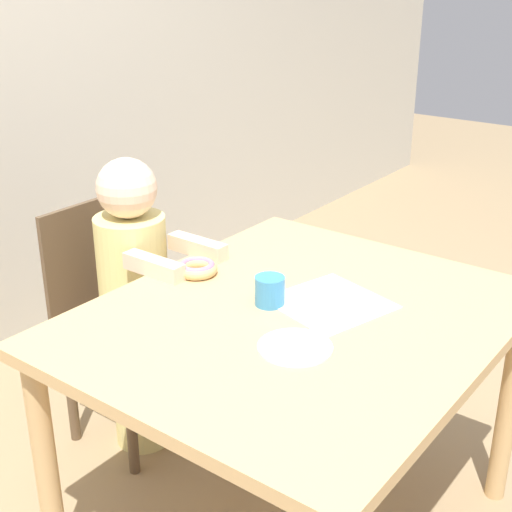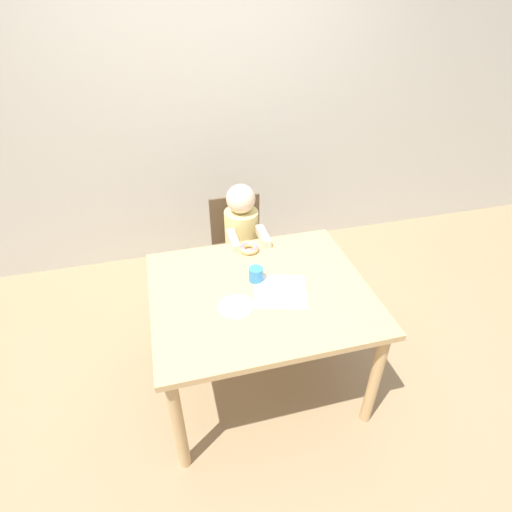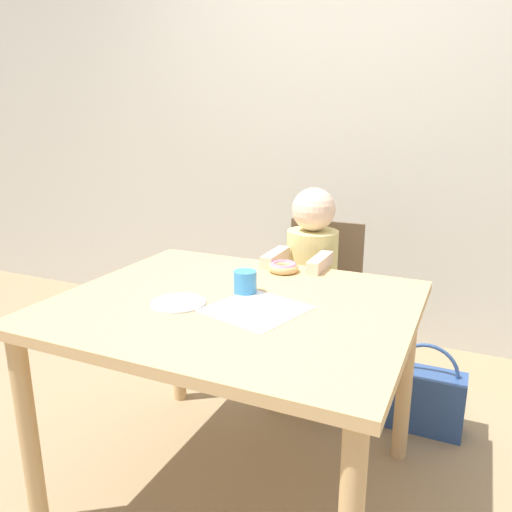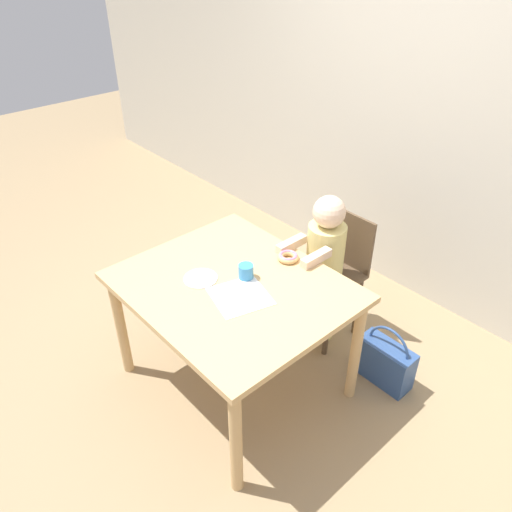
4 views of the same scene
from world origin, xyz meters
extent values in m
cube|color=tan|center=(0.00, 0.00, 0.71)|extent=(1.16, 0.98, 0.03)
cylinder|color=tan|center=(0.52, -0.43, 0.35)|extent=(0.06, 0.06, 0.69)
cylinder|color=tan|center=(-0.52, 0.43, 0.35)|extent=(0.06, 0.06, 0.69)
cylinder|color=tan|center=(0.52, 0.43, 0.35)|extent=(0.06, 0.06, 0.69)
cube|color=brown|center=(0.05, 0.72, 0.46)|extent=(0.36, 0.36, 0.03)
cube|color=brown|center=(0.05, 0.89, 0.66)|extent=(0.36, 0.02, 0.36)
cylinder|color=brown|center=(-0.10, 0.57, 0.23)|extent=(0.04, 0.04, 0.45)
cylinder|color=brown|center=(0.20, 0.57, 0.23)|extent=(0.04, 0.04, 0.45)
cylinder|color=brown|center=(-0.10, 0.87, 0.23)|extent=(0.04, 0.04, 0.45)
cylinder|color=brown|center=(0.20, 0.87, 0.23)|extent=(0.04, 0.04, 0.45)
cylinder|color=#E0D17F|center=(0.05, 0.67, 0.24)|extent=(0.19, 0.19, 0.48)
cylinder|color=#E0D17F|center=(0.05, 0.67, 0.66)|extent=(0.23, 0.23, 0.36)
sphere|color=beige|center=(0.05, 0.67, 0.93)|extent=(0.19, 0.19, 0.19)
cube|color=beige|center=(-0.04, 0.47, 0.75)|extent=(0.05, 0.21, 0.05)
cube|color=beige|center=(0.15, 0.47, 0.75)|extent=(0.05, 0.21, 0.05)
torus|color=#DBB270|center=(0.03, 0.37, 0.74)|extent=(0.12, 0.12, 0.03)
torus|color=pink|center=(0.03, 0.37, 0.76)|extent=(0.10, 0.10, 0.02)
cube|color=white|center=(0.10, -0.04, 0.73)|extent=(0.34, 0.34, 0.00)
cube|color=#2D4C84|center=(0.58, 0.66, 0.13)|extent=(0.33, 0.14, 0.27)
torus|color=#2D4C84|center=(0.58, 0.66, 0.27)|extent=(0.27, 0.02, 0.27)
cylinder|color=teal|center=(0.00, 0.09, 0.77)|extent=(0.08, 0.08, 0.08)
cylinder|color=silver|center=(-0.15, -0.10, 0.73)|extent=(0.18, 0.18, 0.01)
camera|label=1|loc=(-1.38, -0.91, 1.58)|focal=50.00mm
camera|label=2|loc=(-0.43, -1.57, 2.11)|focal=28.00mm
camera|label=3|loc=(0.71, -1.38, 1.31)|focal=35.00mm
camera|label=4|loc=(1.61, -1.29, 2.30)|focal=35.00mm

